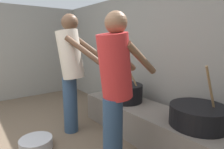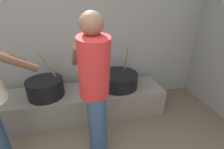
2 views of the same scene
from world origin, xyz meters
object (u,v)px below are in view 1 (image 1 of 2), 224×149
Objects in this scene: cooking_pot_main at (126,93)px; cook_in_cream_shirt at (71,67)px; cooking_pot_secondary at (198,116)px; cook_in_red_shirt at (115,84)px; metal_mixing_bowl at (36,144)px.

cook_in_cream_shirt reaches higher than cooking_pot_main.
cooking_pot_secondary is at bearing 3.80° from cooking_pot_main.
cooking_pot_secondary is 0.98m from cook_in_red_shirt.
cooking_pot_main is 1.03m from cook_in_red_shirt.
cook_in_cream_shirt reaches higher than cooking_pot_secondary.
cook_in_cream_shirt reaches higher than cook_in_red_shirt.
cooking_pot_main reaches higher than cooking_pot_secondary.
metal_mixing_bowl is at bearing -77.01° from cook_in_cream_shirt.
metal_mixing_bowl is at bearing -134.31° from cooking_pot_secondary.
cooking_pot_main is 0.45× the size of cook_in_red_shirt.
cooking_pot_main is at bearing 131.94° from cook_in_red_shirt.
cook_in_red_shirt is 4.05× the size of metal_mixing_bowl.
cooking_pot_main is 1.09m from cooking_pot_secondary.
cook_in_red_shirt reaches higher than cooking_pot_secondary.
cook_in_red_shirt reaches higher than cooking_pot_main.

